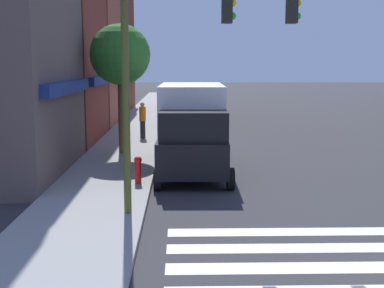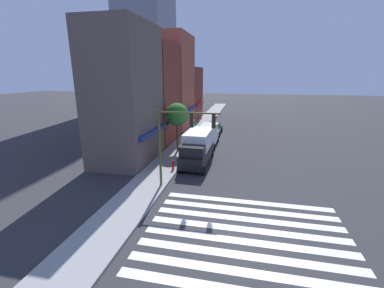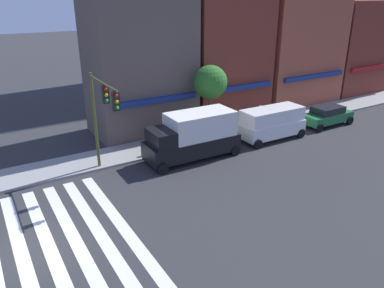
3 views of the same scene
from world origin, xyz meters
name	(u,v)px [view 3 (image 3 of 3)]	position (x,y,z in m)	size (l,w,h in m)	color
ground_plane	(35,250)	(0.00, 0.00, 0.00)	(200.00, 200.00, 0.00)	#2D2D30
sidewalk_left	(11,179)	(0.00, 7.50, 0.07)	(120.00, 3.00, 0.15)	gray
crosswalk_stripes	(35,250)	(0.00, 0.00, 0.00)	(8.11, 10.80, 0.01)	silver
storefront_row	(262,41)	(21.92, 11.50, 6.09)	(32.26, 5.30, 13.89)	brown
traffic_signal	(102,108)	(4.90, 4.77, 4.28)	(0.32, 4.43, 5.91)	#474C1E
box_truck_black	(193,135)	(10.64, 4.70, 1.59)	(6.24, 2.42, 3.04)	black
van_white	(272,122)	(17.37, 4.70, 1.29)	(5.02, 2.22, 2.34)	white
sedan_green	(327,115)	(23.39, 4.70, 0.84)	(4.41, 2.02, 1.59)	#1E6638
pedestrian_orange_vest	(260,115)	(18.16, 6.94, 1.07)	(0.32, 0.32, 1.77)	#23232D
fire_hydrant	(147,148)	(8.16, 6.40, 0.61)	(0.24, 0.24, 0.84)	red
street_tree	(210,83)	(13.79, 7.50, 4.11)	(2.42, 2.42, 5.20)	brown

